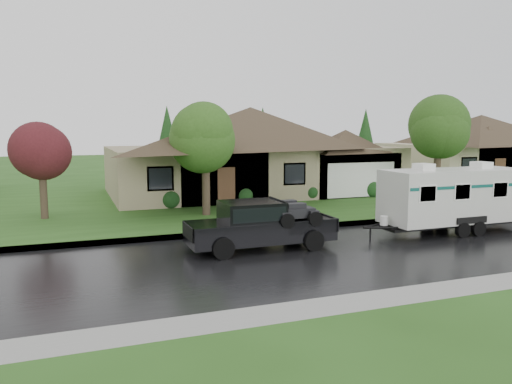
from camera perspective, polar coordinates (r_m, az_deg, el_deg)
ground at (r=19.93m, az=7.80°, el=-5.43°), size 140.00×140.00×0.00m
road at (r=18.25m, az=10.80°, el=-6.67°), size 140.00×8.00×0.01m
curb at (r=21.88m, az=4.99°, el=-4.05°), size 140.00×0.50×0.15m
lawn at (r=33.68m, az=-4.41°, el=-0.06°), size 140.00×26.00×0.15m
house_main at (r=33.03m, az=-0.06°, el=5.94°), size 19.44×10.80×6.90m
house_neighbor at (r=44.55m, az=24.62°, el=5.28°), size 15.12×9.72×6.45m
tree_left_green at (r=24.30m, az=-5.80°, el=6.19°), size 3.28×3.28×5.44m
tree_red at (r=25.23m, az=-23.32°, el=4.02°), size 2.65×2.65×4.39m
tree_right_green at (r=30.83m, az=20.17°, el=6.71°), size 3.61×3.61×5.97m
shrub_row at (r=28.94m, az=2.55°, el=-0.10°), size 13.60×1.00×1.00m
pickup_truck at (r=18.01m, az=0.26°, el=-3.64°), size 5.33×2.03×1.78m
travel_trailer at (r=22.55m, az=21.63°, el=-0.36°), size 6.58×2.31×2.95m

